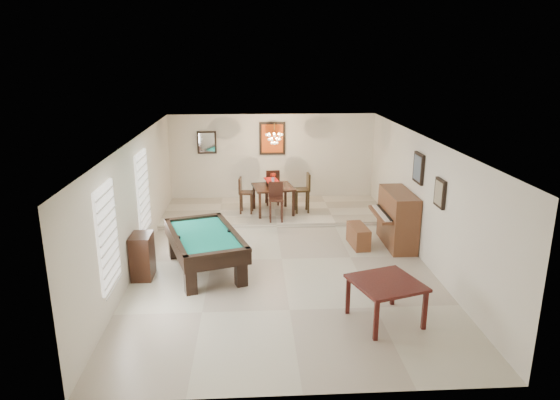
{
  "coord_description": "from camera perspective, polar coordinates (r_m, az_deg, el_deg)",
  "views": [
    {
      "loc": [
        -0.61,
        -9.95,
        4.22
      ],
      "look_at": [
        0.0,
        0.6,
        1.15
      ],
      "focal_mm": 32.0,
      "sensor_mm": 36.0,
      "label": 1
    }
  ],
  "objects": [
    {
      "name": "flower_vase",
      "position": [
        13.3,
        -0.8,
        2.62
      ],
      "size": [
        0.17,
        0.17,
        0.26
      ],
      "primitive_type": null,
      "rotation": [
        0.0,
        0.0,
        0.19
      ],
      "color": "#B1210F",
      "rests_on": "dining_table"
    },
    {
      "name": "ground_plane",
      "position": [
        10.83,
        0.19,
        -6.79
      ],
      "size": [
        6.0,
        9.0,
        0.02
      ],
      "primitive_type": "cube",
      "color": "beige"
    },
    {
      "name": "back_mirror",
      "position": [
        14.67,
        -8.37,
        6.53
      ],
      "size": [
        0.55,
        0.06,
        0.65
      ],
      "primitive_type": "cube",
      "color": "white",
      "rests_on": "wall_back"
    },
    {
      "name": "apothecary_chest",
      "position": [
        10.18,
        -15.46,
        -6.2
      ],
      "size": [
        0.39,
        0.59,
        0.89
      ],
      "primitive_type": "cube",
      "color": "black",
      "rests_on": "ground_plane"
    },
    {
      "name": "dining_chair_west",
      "position": [
        13.43,
        -3.88,
        0.53
      ],
      "size": [
        0.39,
        0.39,
        0.97
      ],
      "primitive_type": null,
      "rotation": [
        0.0,
        0.0,
        1.46
      ],
      "color": "black",
      "rests_on": "dining_step"
    },
    {
      "name": "right_picture_lower",
      "position": [
        9.96,
        17.82,
        0.75
      ],
      "size": [
        0.06,
        0.45,
        0.55
      ],
      "primitive_type": "cube",
      "color": "gray",
      "rests_on": "wall_right"
    },
    {
      "name": "wall_right",
      "position": [
        10.98,
        16.02,
        0.13
      ],
      "size": [
        0.04,
        9.0,
        2.6
      ],
      "primitive_type": "cube",
      "color": "silver",
      "rests_on": "ground_plane"
    },
    {
      "name": "back_painting",
      "position": [
        14.61,
        -0.89,
        7.05
      ],
      "size": [
        0.75,
        0.06,
        0.95
      ],
      "primitive_type": "cube",
      "color": "#D84C14",
      "rests_on": "wall_back"
    },
    {
      "name": "dining_table",
      "position": [
        13.44,
        -0.79,
        0.33
      ],
      "size": [
        1.19,
        1.19,
        0.85
      ],
      "primitive_type": null,
      "rotation": [
        0.0,
        0.0,
        0.17
      ],
      "color": "black",
      "rests_on": "dining_step"
    },
    {
      "name": "wall_back",
      "position": [
        14.76,
        -0.88,
        4.78
      ],
      "size": [
        6.0,
        0.04,
        2.6
      ],
      "primitive_type": "cube",
      "color": "silver",
      "rests_on": "ground_plane"
    },
    {
      "name": "dining_chair_east",
      "position": [
        13.47,
        2.51,
        0.83
      ],
      "size": [
        0.42,
        0.42,
        1.07
      ],
      "primitive_type": null,
      "rotation": [
        0.0,
        0.0,
        -1.51
      ],
      "color": "black",
      "rests_on": "dining_step"
    },
    {
      "name": "dining_chair_south",
      "position": [
        12.72,
        -0.46,
        -0.26
      ],
      "size": [
        0.37,
        0.37,
        0.99
      ],
      "primitive_type": null,
      "rotation": [
        0.0,
        0.0,
        -0.02
      ],
      "color": "black",
      "rests_on": "dining_step"
    },
    {
      "name": "wall_left",
      "position": [
        10.64,
        -16.15,
        -0.38
      ],
      "size": [
        0.04,
        9.0,
        2.6
      ],
      "primitive_type": "cube",
      "color": "silver",
      "rests_on": "ground_plane"
    },
    {
      "name": "right_picture_upper",
      "position": [
        11.1,
        15.56,
        3.54
      ],
      "size": [
        0.06,
        0.55,
        0.65
      ],
      "primitive_type": "cube",
      "color": "slate",
      "rests_on": "wall_right"
    },
    {
      "name": "window_left_front",
      "position": [
        8.58,
        -19.12,
        -3.92
      ],
      "size": [
        0.06,
        1.0,
        1.7
      ],
      "primitive_type": "cube",
      "color": "white",
      "rests_on": "wall_left"
    },
    {
      "name": "square_table",
      "position": [
        8.49,
        11.93,
        -11.26
      ],
      "size": [
        1.29,
        1.29,
        0.71
      ],
      "primitive_type": null,
      "rotation": [
        0.0,
        0.0,
        0.31
      ],
      "color": "#37100D",
      "rests_on": "ground_plane"
    },
    {
      "name": "piano_bench",
      "position": [
        11.6,
        8.94,
        -4.07
      ],
      "size": [
        0.41,
        0.89,
        0.48
      ],
      "primitive_type": "cube",
      "rotation": [
        0.0,
        0.0,
        0.09
      ],
      "color": "brown",
      "rests_on": "ground_plane"
    },
    {
      "name": "wall_front",
      "position": [
        6.21,
        2.79,
        -11.84
      ],
      "size": [
        6.0,
        0.04,
        2.6
      ],
      "primitive_type": "cube",
      "color": "silver",
      "rests_on": "ground_plane"
    },
    {
      "name": "ceiling",
      "position": [
        10.1,
        0.2,
        6.97
      ],
      "size": [
        6.0,
        9.0,
        0.04
      ],
      "primitive_type": "cube",
      "color": "white",
      "rests_on": "wall_back"
    },
    {
      "name": "upright_piano",
      "position": [
        11.67,
        12.6,
        -2.09
      ],
      "size": [
        0.85,
        1.52,
        1.27
      ],
      "primitive_type": null,
      "color": "brown",
      "rests_on": "ground_plane"
    },
    {
      "name": "pool_table",
      "position": [
        10.24,
        -8.55,
        -5.98
      ],
      "size": [
        1.89,
        2.58,
        0.77
      ],
      "primitive_type": null,
      "rotation": [
        0.0,
        0.0,
        0.31
      ],
      "color": "black",
      "rests_on": "ground_plane"
    },
    {
      "name": "window_left_rear",
      "position": [
        11.17,
        -15.39,
        0.98
      ],
      "size": [
        0.06,
        1.0,
        1.7
      ],
      "primitive_type": "cube",
      "color": "white",
      "rests_on": "wall_left"
    },
    {
      "name": "chandelier",
      "position": [
        13.32,
        -0.66,
        7.47
      ],
      "size": [
        0.44,
        0.44,
        0.6
      ],
      "primitive_type": null,
      "color": "#FFE5B2",
      "rests_on": "ceiling"
    },
    {
      "name": "dining_step",
      "position": [
        13.85,
        -0.64,
        -1.28
      ],
      "size": [
        6.0,
        2.5,
        0.12
      ],
      "primitive_type": "cube",
      "color": "beige",
      "rests_on": "ground_plane"
    },
    {
      "name": "dining_chair_north",
      "position": [
        14.17,
        -0.92,
        1.53
      ],
      "size": [
        0.42,
        0.42,
        1.03
      ],
      "primitive_type": null,
      "rotation": [
        0.0,
        0.0,
        3.25
      ],
      "color": "black",
      "rests_on": "dining_step"
    }
  ]
}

